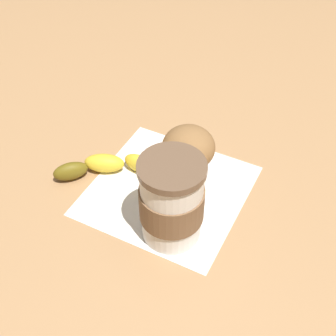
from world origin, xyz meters
TOP-DOWN VIEW (x-y plane):
  - ground_plane at (0.00, 0.00)m, footprint 3.00×3.00m
  - paper_napkin at (0.00, 0.00)m, footprint 0.28×0.28m
  - coffee_cup at (-0.06, 0.05)m, footprint 0.09×0.09m
  - muffin at (-0.01, -0.04)m, footprint 0.08×0.08m
  - banana at (0.10, 0.04)m, footprint 0.12×0.13m

SIDE VIEW (x-z plane):
  - ground_plane at x=0.00m, z-range 0.00..0.00m
  - paper_napkin at x=0.00m, z-range 0.00..0.00m
  - banana at x=0.10m, z-range 0.00..0.03m
  - muffin at x=-0.01m, z-range 0.01..0.11m
  - coffee_cup at x=-0.06m, z-range 0.00..0.13m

